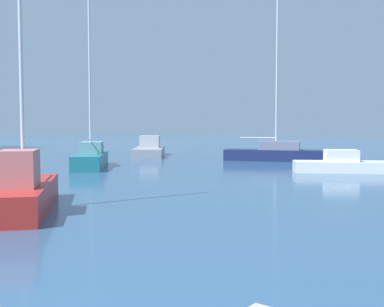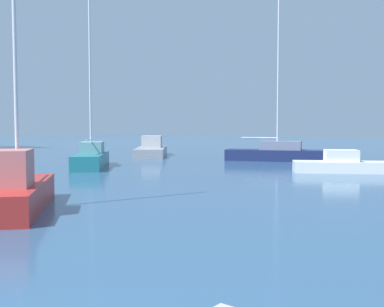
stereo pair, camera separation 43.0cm
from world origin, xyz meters
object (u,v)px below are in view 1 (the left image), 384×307
object	(u,v)px
motorboat_white_behind_lamppost	(350,165)
motorboat_grey_outer_mooring	(149,150)
sailboat_navy_far_right	(276,152)
sailboat_teal_near_pier	(91,157)
sailboat_red_center_channel	(23,190)

from	to	relation	value
motorboat_white_behind_lamppost	motorboat_grey_outer_mooring	xyz separation A→B (m)	(3.25, 18.80, 0.13)
sailboat_navy_far_right	motorboat_grey_outer_mooring	size ratio (longest dim) A/B	1.73
sailboat_teal_near_pier	motorboat_white_behind_lamppost	xyz separation A→B (m)	(7.10, -14.25, -0.22)
motorboat_grey_outer_mooring	motorboat_white_behind_lamppost	bearing A→B (deg)	-99.80
sailboat_teal_near_pier	motorboat_white_behind_lamppost	size ratio (longest dim) A/B	1.74
sailboat_teal_near_pier	motorboat_grey_outer_mooring	world-z (taller)	sailboat_teal_near_pier
sailboat_teal_near_pier	motorboat_grey_outer_mooring	size ratio (longest dim) A/B	1.55
sailboat_red_center_channel	motorboat_white_behind_lamppost	distance (m)	18.93
sailboat_teal_near_pier	sailboat_navy_far_right	xyz separation A→B (m)	(12.27, -6.80, -0.01)
motorboat_white_behind_lamppost	motorboat_grey_outer_mooring	size ratio (longest dim) A/B	0.89
sailboat_teal_near_pier	sailboat_red_center_channel	xyz separation A→B (m)	(-11.41, -10.33, 0.02)
sailboat_teal_near_pier	sailboat_red_center_channel	size ratio (longest dim) A/B	1.20
sailboat_red_center_channel	sailboat_navy_far_right	xyz separation A→B (m)	(23.68, 3.54, -0.03)
sailboat_red_center_channel	sailboat_navy_far_right	distance (m)	23.94
sailboat_red_center_channel	sailboat_navy_far_right	bearing A→B (deg)	8.49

